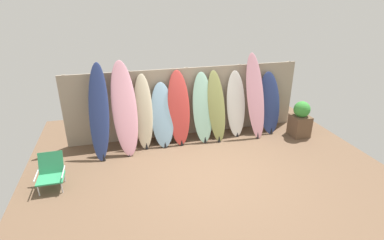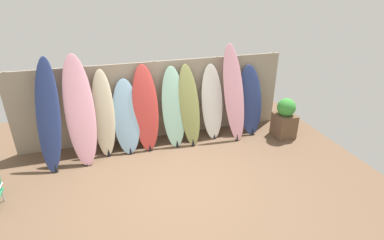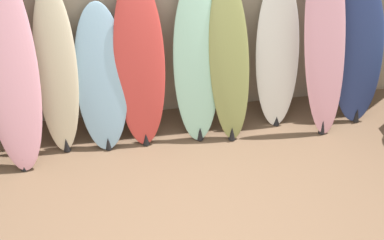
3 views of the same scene
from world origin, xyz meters
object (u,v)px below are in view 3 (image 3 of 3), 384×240
(surfboard_pink_1, at_px, (9,67))
(surfboard_red_4, at_px, (140,64))
(surfboard_cream_2, at_px, (57,72))
(surfboard_pink_8, at_px, (325,39))
(surfboard_olive_6, at_px, (229,61))
(surfboard_white_7, at_px, (277,54))
(surfboard_seafoam_5, at_px, (197,64))
(surfboard_skyblue_3, at_px, (101,79))
(surfboard_navy_9, at_px, (359,52))

(surfboard_pink_1, distance_m, surfboard_red_4, 1.32)
(surfboard_cream_2, height_order, surfboard_pink_8, surfboard_pink_8)
(surfboard_olive_6, distance_m, surfboard_white_7, 0.59)
(surfboard_seafoam_5, relative_size, surfboard_pink_8, 0.81)
(surfboard_skyblue_3, relative_size, surfboard_red_4, 0.85)
(surfboard_skyblue_3, bearing_deg, surfboard_pink_8, -1.31)
(surfboard_cream_2, bearing_deg, surfboard_navy_9, -0.01)
(surfboard_white_7, xyz_separation_m, surfboard_pink_8, (0.47, -0.14, 0.22))
(surfboard_pink_1, height_order, surfboard_navy_9, surfboard_pink_1)
(surfboard_cream_2, xyz_separation_m, surfboard_skyblue_3, (0.45, -0.04, -0.12))
(surfboard_pink_1, bearing_deg, surfboard_skyblue_3, 5.56)
(surfboard_red_4, bearing_deg, surfboard_navy_9, 0.40)
(surfboard_cream_2, distance_m, surfboard_seafoam_5, 1.48)
(surfboard_olive_6, distance_m, surfboard_pink_8, 1.06)
(surfboard_seafoam_5, bearing_deg, surfboard_pink_1, -177.43)
(surfboard_seafoam_5, distance_m, surfboard_olive_6, 0.36)
(surfboard_red_4, distance_m, surfboard_seafoam_5, 0.61)
(surfboard_skyblue_3, relative_size, surfboard_pink_8, 0.72)
(surfboard_skyblue_3, height_order, surfboard_pink_8, surfboard_pink_8)
(surfboard_olive_6, relative_size, surfboard_pink_8, 0.82)
(surfboard_cream_2, distance_m, surfboard_olive_6, 1.83)
(surfboard_pink_1, xyz_separation_m, surfboard_seafoam_5, (1.92, 0.09, -0.20))
(surfboard_cream_2, xyz_separation_m, surfboard_olive_6, (1.83, -0.07, -0.01))
(surfboard_red_4, height_order, surfboard_navy_9, surfboard_red_4)
(surfboard_pink_1, relative_size, surfboard_white_7, 1.25)
(surfboard_pink_1, relative_size, surfboard_navy_9, 1.31)
(surfboard_olive_6, bearing_deg, surfboard_navy_9, 2.60)
(surfboard_olive_6, bearing_deg, surfboard_seafoam_5, 174.92)
(surfboard_cream_2, distance_m, surfboard_red_4, 0.87)
(surfboard_cream_2, distance_m, surfboard_pink_8, 2.89)
(surfboard_pink_1, height_order, surfboard_red_4, surfboard_pink_1)
(surfboard_cream_2, distance_m, surfboard_white_7, 2.41)
(surfboard_olive_6, height_order, surfboard_white_7, surfboard_olive_6)
(surfboard_olive_6, bearing_deg, surfboard_pink_8, -1.28)
(surfboard_seafoam_5, height_order, surfboard_navy_9, surfboard_seafoam_5)
(surfboard_cream_2, height_order, surfboard_white_7, surfboard_cream_2)
(surfboard_pink_1, relative_size, surfboard_seafoam_5, 1.23)
(surfboard_cream_2, height_order, surfboard_red_4, surfboard_red_4)
(surfboard_seafoam_5, height_order, surfboard_white_7, surfboard_seafoam_5)
(surfboard_pink_1, xyz_separation_m, surfboard_white_7, (2.85, 0.17, -0.21))
(surfboard_cream_2, xyz_separation_m, surfboard_pink_8, (2.88, -0.09, 0.18))
(surfboard_pink_8, xyz_separation_m, surfboard_navy_9, (0.48, 0.09, -0.26))
(surfboard_cream_2, relative_size, surfboard_seafoam_5, 1.02)
(surfboard_olive_6, bearing_deg, surfboard_white_7, 11.52)
(surfboard_white_7, bearing_deg, surfboard_red_4, -177.57)
(surfboard_red_4, height_order, surfboard_olive_6, surfboard_red_4)
(surfboard_white_7, distance_m, surfboard_pink_8, 0.54)
(surfboard_pink_1, xyz_separation_m, surfboard_cream_2, (0.44, 0.12, -0.18))
(surfboard_navy_9, bearing_deg, surfboard_red_4, -179.60)
(surfboard_olive_6, height_order, surfboard_navy_9, surfboard_olive_6)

